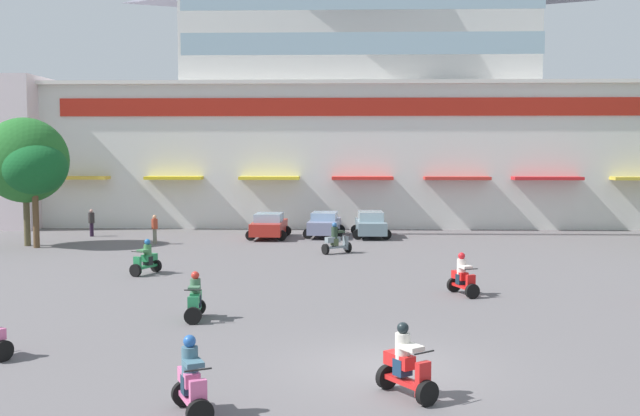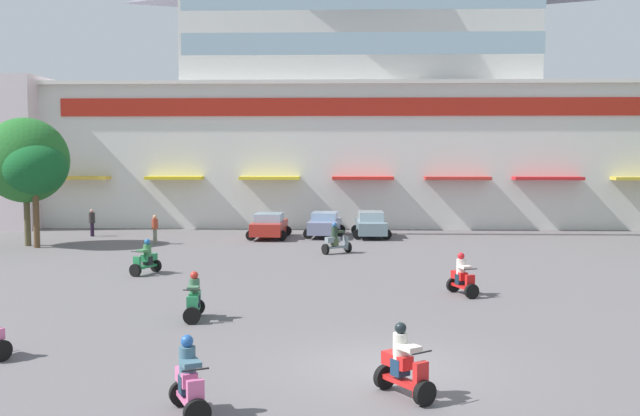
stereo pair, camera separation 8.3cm
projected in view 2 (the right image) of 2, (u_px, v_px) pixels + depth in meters
ground_plane at (368, 274)px, 30.15m from camera, size 128.00×128.00×0.00m
colonial_building at (358, 111)px, 52.10m from camera, size 42.15×15.59×18.92m
plaza_tree_0 at (35, 168)px, 37.90m from camera, size 3.42×3.31×5.61m
plaza_tree_2 at (25, 160)px, 38.63m from camera, size 4.62×4.01×6.86m
parked_car_0 at (269, 226)px, 42.28m from camera, size 2.46×3.87×1.46m
parked_car_1 at (325, 224)px, 43.06m from camera, size 2.46×3.99×1.46m
parked_car_2 at (371, 224)px, 42.78m from camera, size 2.32×3.98×1.52m
scooter_rider_1 at (194, 300)px, 21.98m from camera, size 0.63×1.39×1.47m
scooter_rider_2 at (462, 278)px, 25.69m from camera, size 0.99×1.50×1.52m
scooter_rider_3 at (403, 366)px, 15.10m from camera, size 1.25×1.45×1.56m
scooter_rider_4 at (146, 260)px, 30.05m from camera, size 1.06×1.55×1.46m
scooter_rider_7 at (336, 241)px, 36.04m from camera, size 1.52×1.28×1.56m
scooter_rider_8 at (189, 383)px, 14.03m from camera, size 1.05×1.43×1.57m
pedestrian_0 at (155, 227)px, 39.57m from camera, size 0.35×0.35×1.61m
pedestrian_1 at (92, 221)px, 43.20m from camera, size 0.46×0.46×1.62m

